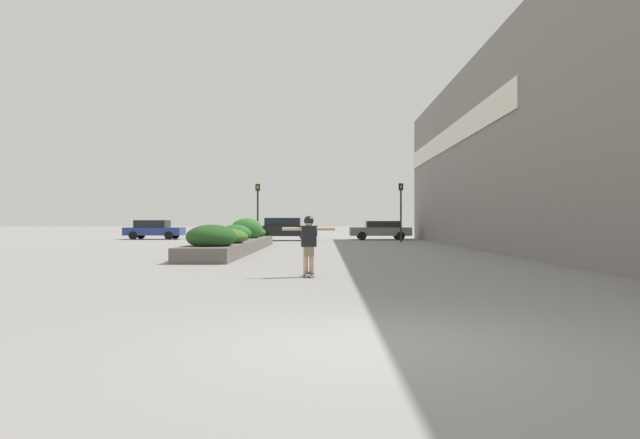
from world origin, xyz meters
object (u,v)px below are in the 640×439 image
(car_rightmost, at_px, (285,229))
(traffic_light_right, at_px, (401,203))
(traffic_light_left, at_px, (258,203))
(skateboarder, at_px, (309,238))
(car_leftmost, at_px, (381,230))
(skateboard, at_px, (309,274))
(car_center_right, at_px, (154,229))
(car_center_left, at_px, (508,229))

(car_rightmost, distance_m, traffic_light_right, 8.60)
(traffic_light_left, bearing_deg, car_rightmost, 64.06)
(skateboarder, distance_m, car_rightmost, 26.59)
(car_leftmost, xyz_separation_m, traffic_light_right, (0.81, -4.96, 1.84))
(car_rightmost, bearing_deg, car_leftmost, 103.71)
(traffic_light_left, relative_size, traffic_light_right, 0.99)
(traffic_light_left, bearing_deg, traffic_light_right, -0.45)
(car_leftmost, bearing_deg, skateboard, 170.84)
(car_center_right, xyz_separation_m, traffic_light_right, (17.91, -6.13, 1.82))
(skateboard, xyz_separation_m, skateboarder, (-0.00, 0.00, 0.86))
(car_center_right, bearing_deg, skateboarder, 23.16)
(car_leftmost, height_order, traffic_light_left, traffic_light_left)
(car_leftmost, distance_m, car_rightmost, 7.15)
(car_center_left, relative_size, traffic_light_left, 1.13)
(car_leftmost, bearing_deg, car_center_right, 86.09)
(car_center_left, bearing_deg, skateboarder, 154.45)
(skateboard, bearing_deg, car_rightmost, 85.63)
(car_rightmost, distance_m, traffic_light_left, 3.95)
(car_center_left, height_order, car_center_right, car_center_left)
(car_center_left, distance_m, traffic_light_left, 20.37)
(skateboarder, distance_m, traffic_light_right, 23.88)
(traffic_light_left, bearing_deg, car_leftmost, 29.90)
(car_leftmost, bearing_deg, skateboarder, 170.84)
(traffic_light_right, bearing_deg, skateboarder, -103.00)
(car_center_left, bearing_deg, car_rightmost, 104.68)
(skateboard, relative_size, car_center_right, 0.15)
(skateboarder, height_order, car_center_left, car_center_left)
(skateboarder, relative_size, car_leftmost, 0.31)
(car_center_right, bearing_deg, car_leftmost, 86.09)
(skateboarder, distance_m, car_leftmost, 28.54)
(skateboarder, bearing_deg, skateboard, -85.53)
(skateboarder, bearing_deg, traffic_light_right, 67.44)
(car_leftmost, distance_m, traffic_light_right, 5.36)
(car_rightmost, bearing_deg, skateboarder, 5.19)
(skateboard, bearing_deg, car_center_right, 103.60)
(car_leftmost, xyz_separation_m, car_center_right, (-17.09, 1.17, 0.02))
(skateboard, relative_size, car_leftmost, 0.14)
(skateboard, height_order, car_leftmost, car_leftmost)
(car_leftmost, relative_size, car_rightmost, 0.99)
(skateboarder, height_order, traffic_light_right, traffic_light_right)
(skateboard, distance_m, traffic_light_right, 23.95)
(skateboarder, relative_size, car_rightmost, 0.31)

